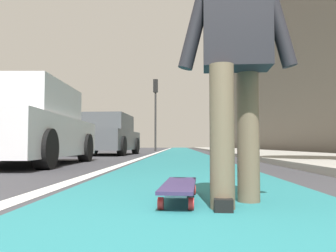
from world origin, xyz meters
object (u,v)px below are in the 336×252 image
object	(u,v)px
skater_person	(236,50)
parked_car_mid	(106,135)
traffic_light	(156,102)
parked_car_near	(22,127)
skateboard	(179,187)

from	to	relation	value
skater_person	parked_car_mid	size ratio (longest dim) A/B	0.38
skater_person	traffic_light	world-z (taller)	traffic_light
skater_person	parked_car_near	world-z (taller)	skater_person
skateboard	parked_car_near	bearing A→B (deg)	35.59
traffic_light	parked_car_near	bearing A→B (deg)	174.70
skater_person	parked_car_near	distance (m)	5.25
parked_car_near	parked_car_mid	world-z (taller)	parked_car_mid
parked_car_mid	traffic_light	xyz separation A→B (m)	(8.47, -1.26, 2.33)
parked_car_near	traffic_light	world-z (taller)	traffic_light
skater_person	parked_car_mid	xyz separation A→B (m)	(10.80, 3.06, -0.22)
parked_car_mid	skateboard	bearing A→B (deg)	-165.68
skateboard	skater_person	bearing A→B (deg)	-113.30
skater_person	parked_car_mid	world-z (taller)	skater_person
parked_car_near	parked_car_mid	distance (m)	6.65
skater_person	traffic_light	distance (m)	19.47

